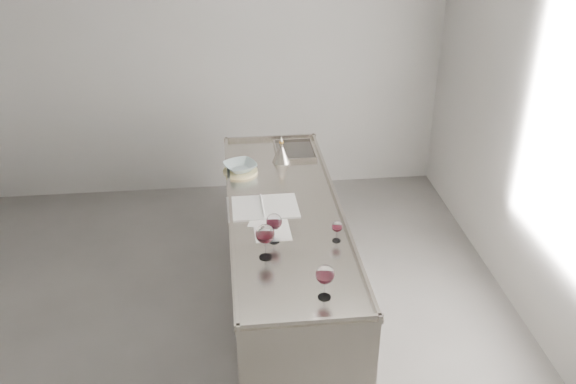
{
  "coord_description": "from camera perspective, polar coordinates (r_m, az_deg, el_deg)",
  "views": [
    {
      "loc": [
        0.11,
        -3.43,
        3.08
      ],
      "look_at": [
        0.53,
        0.4,
        1.02
      ],
      "focal_mm": 40.0,
      "sensor_mm": 36.0,
      "label": 1
    }
  ],
  "objects": [
    {
      "name": "loose_paper_under",
      "position": [
        4.23,
        -1.75,
        -2.18
      ],
      "size": [
        0.29,
        0.36,
        0.0
      ],
      "primitive_type": "cube",
      "rotation": [
        0.0,
        0.0,
        -0.3
      ],
      "color": "silver",
      "rests_on": "counter"
    },
    {
      "name": "ceramic_bowl",
      "position": [
        4.8,
        -4.27,
        2.26
      ],
      "size": [
        0.31,
        0.31,
        0.06
      ],
      "primitive_type": "imported",
      "rotation": [
        0.0,
        0.0,
        0.39
      ],
      "color": "#9AB0B3",
      "rests_on": "trivet"
    },
    {
      "name": "wine_glass_middle",
      "position": [
        3.75,
        -2.05,
        -3.82
      ],
      "size": [
        0.11,
        0.11,
        0.22
      ],
      "rotation": [
        0.0,
        0.0,
        0.21
      ],
      "color": "white",
      "rests_on": "counter"
    },
    {
      "name": "wine_glass_small",
      "position": [
        3.94,
        4.38,
        -3.14
      ],
      "size": [
        0.07,
        0.07,
        0.14
      ],
      "rotation": [
        0.0,
        0.0,
        -0.25
      ],
      "color": "white",
      "rests_on": "counter"
    },
    {
      "name": "wine_glass_left",
      "position": [
        3.91,
        -1.25,
        -2.71
      ],
      "size": [
        0.1,
        0.1,
        0.19
      ],
      "rotation": [
        0.0,
        0.0,
        0.11
      ],
      "color": "white",
      "rests_on": "counter"
    },
    {
      "name": "wine_funnel",
      "position": [
        4.96,
        -0.58,
        3.41
      ],
      "size": [
        0.15,
        0.15,
        0.21
      ],
      "rotation": [
        0.0,
        0.0,
        0.19
      ],
      "color": "#A39B91",
      "rests_on": "counter"
    },
    {
      "name": "room_shell",
      "position": [
        3.82,
        -7.27,
        1.84
      ],
      "size": [
        4.54,
        5.04,
        2.84
      ],
      "color": "#575552",
      "rests_on": "ground"
    },
    {
      "name": "trivet",
      "position": [
        4.82,
        -4.25,
        1.85
      ],
      "size": [
        0.32,
        0.32,
        0.02
      ],
      "primitive_type": "cylinder",
      "rotation": [
        0.0,
        0.0,
        -0.26
      ],
      "color": "beige",
      "rests_on": "counter"
    },
    {
      "name": "wine_glass_right",
      "position": [
        3.44,
        3.31,
        -7.42
      ],
      "size": [
        0.1,
        0.1,
        0.2
      ],
      "rotation": [
        0.0,
        0.0,
        -0.34
      ],
      "color": "white",
      "rests_on": "counter"
    },
    {
      "name": "notebook",
      "position": [
        4.33,
        -2.27,
        -1.37
      ],
      "size": [
        0.48,
        0.34,
        0.02
      ],
      "rotation": [
        0.0,
        0.0,
        0.01
      ],
      "color": "silver",
      "rests_on": "counter"
    },
    {
      "name": "loose_paper_top",
      "position": [
        4.11,
        -1.47,
        -3.23
      ],
      "size": [
        0.24,
        0.33,
        0.0
      ],
      "primitive_type": "cube",
      "rotation": [
        0.0,
        0.0,
        0.02
      ],
      "color": "silver",
      "rests_on": "counter"
    },
    {
      "name": "counter",
      "position": [
        4.57,
        -0.24,
        -6.65
      ],
      "size": [
        0.77,
        2.42,
        0.97
      ],
      "color": "#9D968D",
      "rests_on": "ground"
    }
  ]
}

